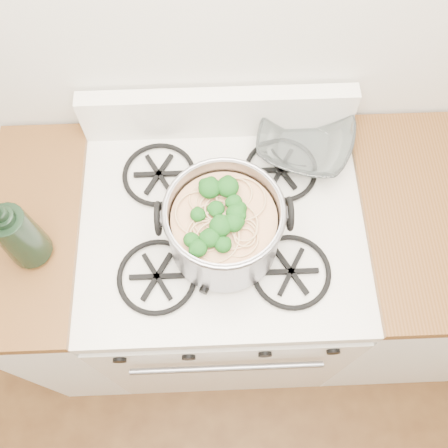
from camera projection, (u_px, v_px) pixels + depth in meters
gas_range at (223, 280)px, 1.75m from camera, size 0.76×0.66×0.92m
counter_left at (77, 282)px, 1.72m from camera, size 0.25×0.65×0.92m
stock_pot at (224, 227)px, 1.20m from camera, size 0.32×0.29×0.19m
spatula at (240, 206)px, 1.32m from camera, size 0.39×0.40×0.02m
glass_bowl at (304, 144)px, 1.40m from camera, size 0.14×0.14×0.03m
bottle at (15, 231)px, 1.15m from camera, size 0.14×0.14×0.27m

